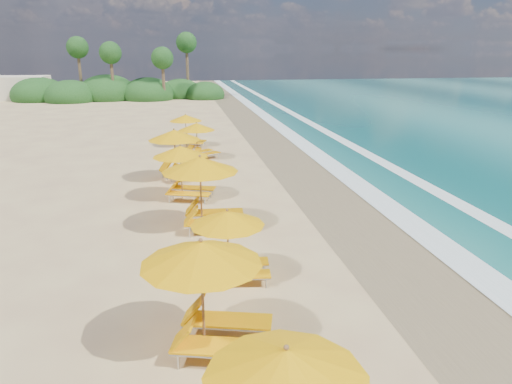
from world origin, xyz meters
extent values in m
plane|color=#D0B77A|center=(0.00, 0.00, 0.00)|extent=(160.00, 160.00, 0.00)
cube|color=#877750|center=(4.00, 0.00, 0.01)|extent=(4.00, 160.00, 0.01)
cube|color=white|center=(5.50, 0.00, 0.03)|extent=(1.20, 160.00, 0.01)
cube|color=white|center=(8.50, 0.00, 0.02)|extent=(0.80, 160.00, 0.01)
cone|color=#EEA305|center=(-1.35, -10.44, 2.03)|extent=(2.58, 2.58, 0.44)
sphere|color=olive|center=(-1.35, -10.44, 2.27)|extent=(0.08, 0.08, 0.08)
cylinder|color=olive|center=(-2.28, -7.04, 1.19)|extent=(0.06, 0.06, 2.39)
cone|color=#EEA305|center=(-2.28, -7.04, 2.18)|extent=(3.00, 3.00, 0.48)
sphere|color=olive|center=(-2.28, -7.04, 2.45)|extent=(0.09, 0.09, 0.09)
cylinder|color=olive|center=(-1.44, -4.03, 0.97)|extent=(0.05, 0.05, 1.93)
cone|color=#EEA305|center=(-1.44, -4.03, 1.77)|extent=(2.20, 2.20, 0.39)
sphere|color=olive|center=(-1.44, -4.03, 1.98)|extent=(0.07, 0.07, 0.07)
cylinder|color=olive|center=(-1.94, -0.14, 1.27)|extent=(0.06, 0.06, 2.53)
cone|color=#EEA305|center=(-1.94, -0.14, 2.32)|extent=(2.78, 2.78, 0.51)
sphere|color=olive|center=(-1.94, -0.14, 2.60)|extent=(0.09, 0.09, 0.09)
cylinder|color=olive|center=(-2.56, 3.47, 1.11)|extent=(0.06, 0.06, 2.21)
cone|color=#EEA305|center=(-2.56, 3.47, 2.03)|extent=(2.87, 2.87, 0.44)
sphere|color=olive|center=(-2.56, 3.47, 2.27)|extent=(0.08, 0.08, 0.08)
cylinder|color=olive|center=(-2.80, 6.51, 1.19)|extent=(0.06, 0.06, 2.38)
cone|color=#EEA305|center=(-2.80, 6.51, 2.18)|extent=(3.27, 3.27, 0.48)
sphere|color=olive|center=(-2.80, 6.51, 2.45)|extent=(0.09, 0.09, 0.09)
cylinder|color=olive|center=(-1.57, 10.85, 1.01)|extent=(0.05, 0.05, 2.02)
cone|color=#EEA305|center=(-1.57, 10.85, 1.85)|extent=(2.80, 2.80, 0.41)
sphere|color=olive|center=(-1.57, 10.85, 2.08)|extent=(0.07, 0.07, 0.07)
cylinder|color=olive|center=(-2.09, 14.52, 1.01)|extent=(0.05, 0.05, 2.02)
cone|color=#EEA305|center=(-2.09, 14.52, 1.85)|extent=(2.57, 2.57, 0.41)
sphere|color=olive|center=(-2.09, 14.52, 2.07)|extent=(0.07, 0.07, 0.07)
ellipsoid|color=#163D14|center=(-6.00, 45.00, 0.62)|extent=(6.40, 6.40, 4.16)
ellipsoid|color=#163D14|center=(-11.00, 46.00, 0.70)|extent=(7.20, 7.20, 4.68)
ellipsoid|color=#163D14|center=(-15.00, 44.00, 0.58)|extent=(6.00, 6.00, 3.90)
ellipsoid|color=#163D14|center=(-2.00, 47.00, 0.55)|extent=(5.60, 5.60, 3.64)
ellipsoid|color=#163D14|center=(-19.00, 46.00, 0.64)|extent=(6.60, 6.60, 4.29)
ellipsoid|color=#163D14|center=(1.00, 45.00, 0.49)|extent=(5.00, 5.00, 3.25)
cylinder|color=brown|center=(-4.00, 43.00, 2.50)|extent=(0.36, 0.36, 5.00)
sphere|color=#163D14|center=(-4.00, 43.00, 5.00)|extent=(2.60, 2.60, 2.60)
cylinder|color=brown|center=(-10.00, 44.00, 2.80)|extent=(0.36, 0.36, 5.60)
sphere|color=#163D14|center=(-10.00, 44.00, 5.60)|extent=(2.60, 2.60, 2.60)
cylinder|color=brown|center=(-14.00, 46.00, 3.10)|extent=(0.36, 0.36, 6.20)
sphere|color=#163D14|center=(-14.00, 46.00, 6.20)|extent=(2.60, 2.60, 2.60)
cylinder|color=brown|center=(-1.00, 47.00, 3.40)|extent=(0.36, 0.36, 6.80)
sphere|color=#163D14|center=(-1.00, 47.00, 6.80)|extent=(2.60, 2.60, 2.60)
cube|color=beige|center=(-22.00, 48.00, 1.40)|extent=(7.00, 5.00, 2.80)
camera|label=1|loc=(-2.62, -15.60, 6.03)|focal=32.95mm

